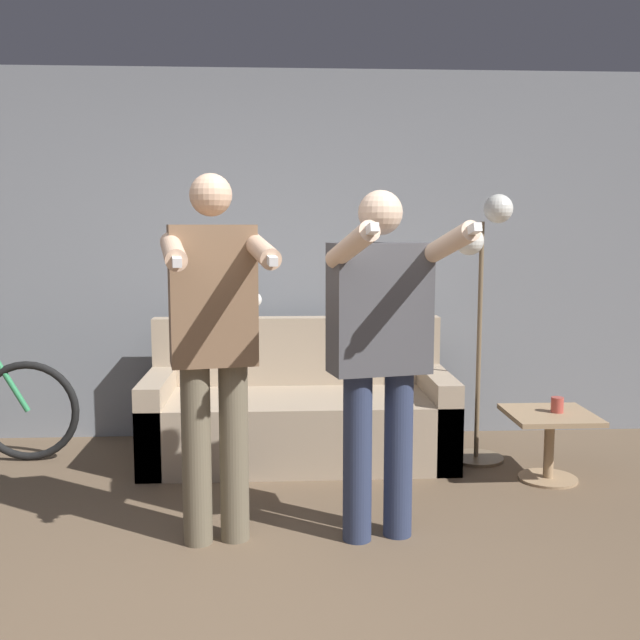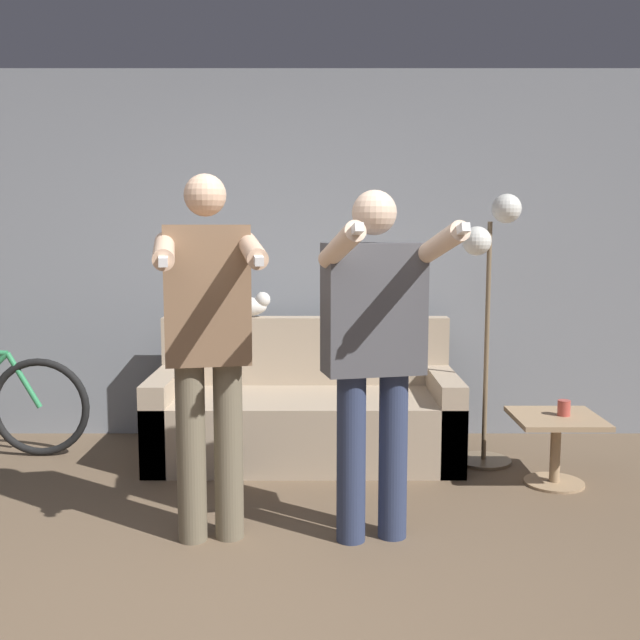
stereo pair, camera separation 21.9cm
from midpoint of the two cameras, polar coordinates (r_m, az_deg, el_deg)
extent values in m
cube|color=gray|center=(5.39, -6.62, 4.84)|extent=(10.00, 0.05, 2.60)
cube|color=tan|center=(4.92, -2.92, -8.17)|extent=(1.97, 0.85, 0.43)
cube|color=tan|center=(5.17, -2.97, -2.35)|extent=(1.97, 0.14, 0.46)
cube|color=tan|center=(4.99, -13.45, -7.33)|extent=(0.16, 0.85, 0.57)
cube|color=tan|center=(4.99, 7.59, -7.18)|extent=(0.16, 0.85, 0.57)
cylinder|color=#6B604C|center=(3.68, -11.10, -10.08)|extent=(0.14, 0.14, 0.87)
cylinder|color=#6B604C|center=(3.69, -8.29, -9.96)|extent=(0.14, 0.14, 0.87)
cube|color=brown|center=(3.53, -9.95, 1.87)|extent=(0.43, 0.29, 0.65)
sphere|color=#D8AD8C|center=(3.52, -10.12, 9.37)|extent=(0.20, 0.20, 0.20)
cylinder|color=#D8AD8C|center=(3.26, -13.04, 5.18)|extent=(0.18, 0.52, 0.15)
cube|color=white|center=(3.02, -12.94, 4.43)|extent=(0.06, 0.13, 0.05)
cylinder|color=#D8AD8C|center=(3.29, -6.44, 5.33)|extent=(0.18, 0.52, 0.15)
cube|color=white|center=(3.05, -5.81, 4.60)|extent=(0.06, 0.13, 0.05)
cylinder|color=#2D3856|center=(3.65, 1.12, -10.45)|extent=(0.14, 0.14, 0.82)
cylinder|color=#2D3856|center=(3.71, 4.28, -10.16)|extent=(0.14, 0.14, 0.82)
cube|color=#4C4C51|center=(3.53, 2.79, 0.89)|extent=(0.50, 0.32, 0.62)
sphere|color=beige|center=(3.51, 2.83, 8.17)|extent=(0.21, 0.21, 0.21)
cylinder|color=beige|center=(3.22, 0.42, 5.66)|extent=(0.20, 0.51, 0.22)
cube|color=white|center=(2.98, 1.72, 6.82)|extent=(0.06, 0.13, 0.07)
cylinder|color=beige|center=(3.37, 7.73, 5.66)|extent=(0.20, 0.51, 0.22)
cube|color=white|center=(3.15, 9.51, 6.74)|extent=(0.06, 0.13, 0.07)
ellipsoid|color=silver|center=(5.15, -7.98, 0.97)|extent=(0.37, 0.15, 0.14)
sphere|color=silver|center=(5.13, -6.26, 1.53)|extent=(0.10, 0.10, 0.10)
ellipsoid|color=silver|center=(5.20, -10.07, 0.45)|extent=(0.20, 0.04, 0.04)
cone|color=silver|center=(5.11, -6.48, 1.94)|extent=(0.03, 0.03, 0.03)
cone|color=silver|center=(5.15, -6.46, 1.98)|extent=(0.03, 0.03, 0.03)
cylinder|color=#756047|center=(5.05, 10.57, -10.30)|extent=(0.35, 0.35, 0.02)
cylinder|color=#756047|center=(4.88, 10.77, -1.73)|extent=(0.03, 0.03, 1.54)
sphere|color=white|center=(4.85, 12.17, 8.29)|extent=(0.18, 0.18, 0.18)
sphere|color=white|center=(4.80, 10.03, 5.96)|extent=(0.18, 0.18, 0.18)
cylinder|color=#A38460|center=(4.77, 15.69, -11.55)|extent=(0.35, 0.35, 0.02)
cylinder|color=#A38460|center=(4.71, 15.76, -9.44)|extent=(0.06, 0.06, 0.38)
cube|color=#A38460|center=(4.66, 15.85, -7.00)|extent=(0.50, 0.50, 0.03)
cylinder|color=#B7473D|center=(4.66, 16.35, -6.23)|extent=(0.07, 0.07, 0.09)
torus|color=black|center=(5.26, -22.49, -6.43)|extent=(0.66, 0.05, 0.66)
cylinder|color=#338E56|center=(5.25, -23.60, -4.48)|extent=(0.23, 0.04, 0.38)
camera|label=1|loc=(0.11, -91.51, -0.19)|focal=42.00mm
camera|label=2|loc=(0.11, 88.49, 0.19)|focal=42.00mm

